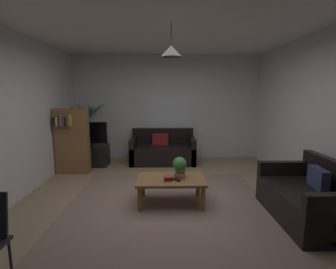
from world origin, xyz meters
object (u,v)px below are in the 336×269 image
Objects in this scene: tv_stand at (89,155)px; bookshelf_corner at (72,140)px; couch_under_window at (163,152)px; coffee_table at (171,182)px; remote_on_table_1 at (181,176)px; book_on_table_1 at (169,178)px; tv at (88,133)px; potted_palm_corner at (89,132)px; potted_plant_on_table at (180,167)px; remote_on_table_0 at (176,180)px; book_on_table_2 at (168,177)px; book_on_table_0 at (168,180)px; couch_right_side at (309,200)px; pendant_lamp at (171,51)px.

tv_stand is 0.76m from bookshelf_corner.
couch_under_window is 2.40m from coffee_table.
book_on_table_1 is at bearing 14.93° from remote_on_table_1.
tv is 0.51m from potted_palm_corner.
remote_on_table_1 is at bearing -33.31° from bookshelf_corner.
potted_plant_on_table is at bearing -83.35° from couch_under_window.
remote_on_table_1 is (0.16, 0.09, 0.07)m from coffee_table.
remote_on_table_0 is 0.21m from potted_plant_on_table.
tv reaches higher than remote_on_table_1.
potted_plant_on_table is (0.18, 0.12, 0.11)m from book_on_table_2.
tv is at bearing 99.43° from remote_on_table_0.
book_on_table_0 is 0.88× the size of remote_on_table_1.
tv_stand is (-1.76, -0.26, -0.02)m from couch_under_window.
book_on_table_0 is 0.05m from book_on_table_2.
remote_on_table_1 is at bearing 41.62° from book_on_table_0.
coffee_table is at bearing -86.70° from couch_under_window.
couch_right_side is 1.36× the size of coffee_table.
bookshelf_corner is at bearing -108.85° from tv.
potted_plant_on_table reaches higher than book_on_table_1.
tv_stand is 3.52m from pendant_lamp.
tv is at bearing 130.17° from book_on_table_1.
tv is (-1.86, 2.20, 0.34)m from book_on_table_1.
tv_stand is 0.54m from tv.
potted_palm_corner is at bearing -76.50° from remote_on_table_1.
couch_right_side is at bearing 132.63° from remote_on_table_1.
couch_right_side is at bearing -12.97° from book_on_table_1.
tv is at bearing 130.04° from book_on_table_0.
book_on_table_2 is at bearing -102.69° from couch_right_side.
bookshelf_corner is 3.06m from pendant_lamp.
remote_on_table_0 is 3.43m from potted_palm_corner.
book_on_table_0 is at bearing -87.85° from couch_under_window.
remote_on_table_1 is (0.20, 0.18, -0.03)m from book_on_table_1.
couch_right_side is at bearing -12.86° from book_on_table_0.
tv is at bearing -77.51° from potted_palm_corner.
book_on_table_1 is (0.01, 0.00, 0.02)m from book_on_table_0.
book_on_table_1 is 0.82× the size of remote_on_table_0.
pendant_lamp is at bearing -36.96° from bookshelf_corner.
book_on_table_1 is 0.15× the size of tv_stand.
book_on_table_0 is 0.43× the size of potted_plant_on_table.
book_on_table_0 is at bearing -50.24° from tv_stand.
pendant_lamp reaches higher than book_on_table_2.
potted_palm_corner is (-2.09, 2.70, 0.33)m from remote_on_table_0.
potted_plant_on_table is at bearing 31.65° from remote_on_table_0.
potted_plant_on_table is (-0.03, -0.07, 0.16)m from remote_on_table_1.
book_on_table_1 is 0.25m from potted_plant_on_table.
coffee_table is 0.14m from book_on_table_1.
tv is at bearing 129.95° from book_on_table_2.
book_on_table_2 is at bearing -50.05° from tv.
remote_on_table_0 is 0.48× the size of potted_plant_on_table.
remote_on_table_0 is 1.00× the size of remote_on_table_1.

